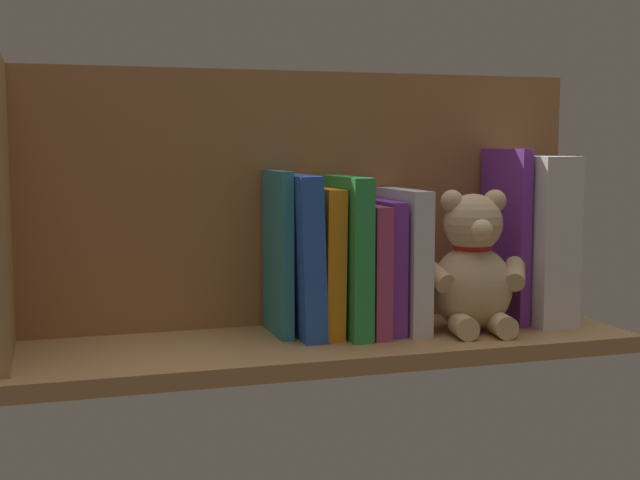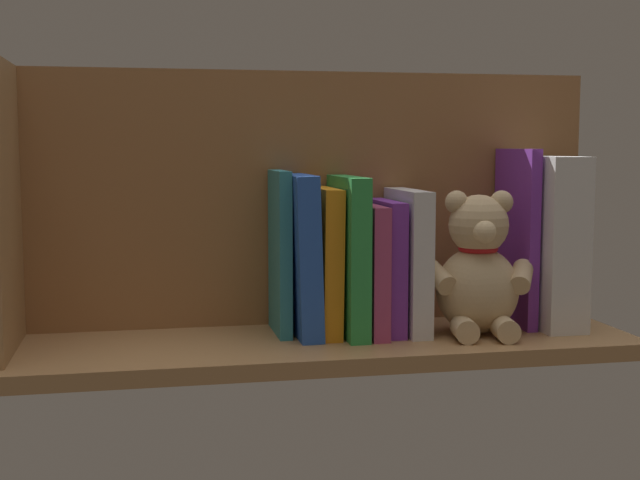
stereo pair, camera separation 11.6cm
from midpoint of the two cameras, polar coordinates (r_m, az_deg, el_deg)
The scene contains 13 objects.
ground_plane at distance 118.20cm, azimuth 2.82°, elevation -6.97°, with size 85.17×25.61×2.20cm, color #A87A4C.
shelf_back_panel at distance 125.55cm, azimuth 1.67°, elevation 2.75°, with size 85.17×1.50×36.52cm, color #9E693D.
shelf_side_divider at distance 112.30cm, azimuth -17.62°, elevation 2.04°, with size 2.40×19.61×36.52cm, color #A87A4C.
dictionary_thick_white at distance 129.89cm, azimuth 17.26°, elevation -0.09°, with size 5.89×15.42×24.42cm, color silver.
book_0 at distance 129.25cm, azimuth 15.34°, elevation 0.17°, with size 1.57×12.55×25.46cm, color purple.
teddy_bear at distance 121.74cm, azimuth 13.10°, elevation -2.04°, with size 15.87×13.97×19.83cm.
book_1 at distance 122.00cm, azimuth 8.52°, elevation -1.36°, with size 2.96×14.61×19.83cm, color silver.
book_2 at distance 121.53cm, azimuth 7.10°, elevation -1.72°, with size 2.27×13.70×18.33cm, color purple.
book_3 at distance 120.13cm, azimuth 5.98°, elevation -1.92°, with size 2.32×14.96×17.85cm, color #B23F72.
book_4 at distance 118.85cm, azimuth 4.65°, elevation -1.04°, with size 2.79×15.31×21.75cm, color green.
book_5 at distance 119.08cm, azimuth 3.08°, elevation -1.41°, with size 2.61×13.34×20.16cm, color orange.
book_6 at distance 117.93cm, azimuth 1.60°, elevation -1.03°, with size 3.05×13.87×21.98cm, color blue.
book_7 at distance 118.78cm, azimuth 0.12°, elevation -0.84°, with size 1.72×10.80×22.54cm, color teal.
Camera 2 is at (23.16, 112.86, 25.92)cm, focal length 48.51 mm.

